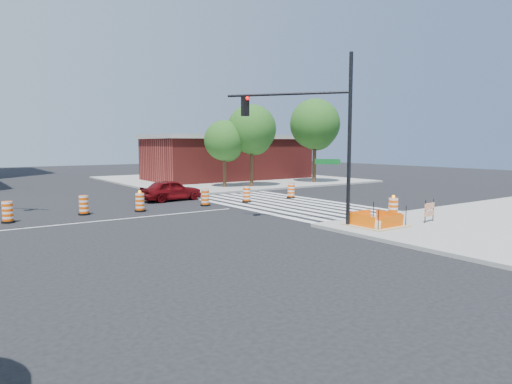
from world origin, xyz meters
TOP-DOWN VIEW (x-y plane):
  - ground at (0.00, 0.00)m, footprint 120.00×120.00m
  - sidewalk_ne at (18.00, 18.00)m, footprint 22.00×22.00m
  - crosswalk_east at (10.95, 0.00)m, footprint 6.75×13.50m
  - lane_centerline at (0.00, 0.00)m, footprint 14.00×0.12m
  - excavation_pit at (9.00, -9.00)m, footprint 2.20×2.20m
  - brick_storefront at (18.00, 18.00)m, footprint 16.50×8.50m
  - red_coupe at (5.89, 5.42)m, footprint 4.18×1.97m
  - signal_pole_se at (7.05, -7.06)m, footprint 3.53×4.55m
  - pit_drum at (11.32, -8.10)m, footprint 0.57×0.57m
  - barricade at (11.72, -9.81)m, footprint 0.88×0.17m
  - tree_north_c at (12.98, 10.33)m, footprint 3.34×3.33m
  - tree_north_d at (15.21, 9.58)m, footprint 4.12×4.12m
  - tree_north_e at (22.35, 9.62)m, footprint 4.64×4.64m
  - median_drum_2 at (-4.03, 2.02)m, footprint 0.60×0.60m
  - median_drum_3 at (-0.43, 2.49)m, footprint 0.60×0.60m
  - median_drum_4 at (2.41, 1.89)m, footprint 0.60×0.60m
  - median_drum_5 at (6.49, 1.90)m, footprint 0.60×0.60m
  - median_drum_6 at (9.50, 1.88)m, footprint 0.60×0.60m
  - median_drum_7 at (13.22, 1.95)m, footprint 0.60×0.60m

SIDE VIEW (x-z plane):
  - ground at x=0.00m, z-range 0.00..0.00m
  - lane_centerline at x=0.00m, z-range 0.00..0.01m
  - crosswalk_east at x=10.95m, z-range 0.00..0.01m
  - sidewalk_ne at x=18.00m, z-range 0.00..0.15m
  - excavation_pit at x=9.00m, z-range -0.23..0.67m
  - median_drum_2 at x=-4.03m, z-range -0.03..0.99m
  - median_drum_3 at x=-0.43m, z-range -0.03..0.99m
  - median_drum_5 at x=6.49m, z-range -0.03..0.99m
  - median_drum_6 at x=9.50m, z-range -0.03..0.99m
  - median_drum_7 at x=13.22m, z-range -0.03..0.99m
  - median_drum_4 at x=2.41m, z-range -0.10..1.08m
  - pit_drum at x=11.32m, z-range 0.05..1.17m
  - red_coupe at x=5.89m, z-range 0.00..1.38m
  - barricade at x=11.72m, z-range 0.20..1.25m
  - brick_storefront at x=18.00m, z-range 0.02..4.62m
  - tree_north_c at x=12.98m, z-range 0.97..6.64m
  - signal_pole_se at x=7.05m, z-range 0.85..8.30m
  - tree_north_d at x=15.21m, z-range 1.20..8.21m
  - tree_north_e at x=22.35m, z-range 1.35..9.23m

